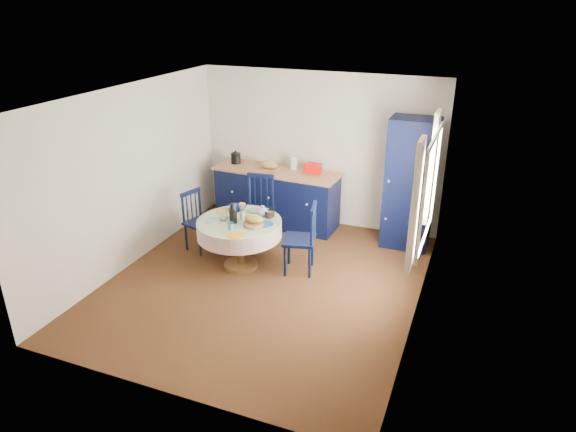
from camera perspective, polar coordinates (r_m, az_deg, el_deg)
name	(u,v)px	position (r m, az deg, el deg)	size (l,w,h in m)	color
floor	(264,283)	(6.99, -2.67, -7.40)	(4.50, 4.50, 0.00)	black
ceiling	(260,96)	(6.10, -3.11, 13.22)	(4.50, 4.50, 0.00)	white
wall_back	(319,150)	(8.43, 3.43, 7.36)	(4.00, 0.02, 2.50)	silver
wall_left	(130,177)	(7.44, -17.11, 4.14)	(0.02, 4.50, 2.50)	silver
wall_right	(425,220)	(5.95, 14.98, -0.42)	(0.02, 4.50, 2.50)	silver
window	(427,188)	(6.14, 15.19, 3.04)	(0.10, 1.74, 1.45)	white
kitchen_counter	(277,196)	(8.56, -1.27, 2.23)	(2.14, 0.77, 1.18)	black
pantry_cabinet	(410,184)	(7.81, 13.38, 3.44)	(0.70, 0.52, 1.98)	black
dining_table	(240,229)	(7.14, -5.35, -1.40)	(1.17, 1.17, 0.99)	brown
chair_left	(198,221)	(7.80, -9.92, -0.51)	(0.49, 0.50, 0.91)	black
chair_far	(258,209)	(7.93, -3.36, 0.81)	(0.51, 0.49, 1.05)	black
chair_right	(302,238)	(7.03, 1.59, -2.50)	(0.51, 0.53, 1.00)	black
mug_a	(224,217)	(7.12, -7.11, -0.06)	(0.13, 0.13, 0.10)	silver
mug_b	(231,226)	(6.83, -6.38, -1.12)	(0.10, 0.10, 0.09)	#37717E
mug_c	(270,214)	(7.14, -2.03, 0.21)	(0.14, 0.14, 0.11)	black
mug_d	(242,207)	(7.43, -5.11, 1.01)	(0.10, 0.10, 0.10)	silver
cobalt_bowl	(237,208)	(7.43, -5.69, 0.86)	(0.26, 0.26, 0.06)	navy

